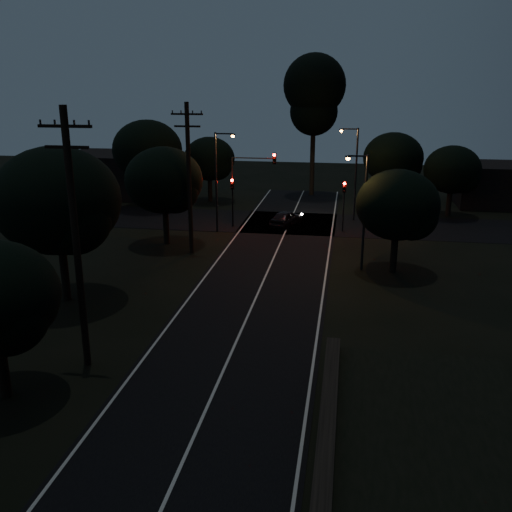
% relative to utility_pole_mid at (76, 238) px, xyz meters
% --- Properties ---
extents(road_surface, '(60.00, 70.00, 0.03)m').
position_rel_utility_pole_mid_xyz_m(road_surface, '(6.00, 16.12, -5.73)').
color(road_surface, black).
rests_on(road_surface, ground).
extents(utility_pole_mid, '(2.20, 0.30, 11.00)m').
position_rel_utility_pole_mid_xyz_m(utility_pole_mid, '(0.00, 0.00, 0.00)').
color(utility_pole_mid, black).
rests_on(utility_pole_mid, ground).
extents(utility_pole_far, '(2.20, 0.30, 10.50)m').
position_rel_utility_pole_mid_xyz_m(utility_pole_far, '(0.00, 17.00, -0.25)').
color(utility_pole_far, black).
rests_on(utility_pole_far, ground).
extents(tree_left_c, '(6.81, 6.81, 8.61)m').
position_rel_utility_pole_mid_xyz_m(tree_left_c, '(-4.26, 6.86, -0.17)').
color(tree_left_c, black).
rests_on(tree_left_c, ground).
extents(tree_left_d, '(5.75, 5.75, 7.29)m').
position_rel_utility_pole_mid_xyz_m(tree_left_d, '(-2.30, 18.88, -1.02)').
color(tree_left_d, black).
rests_on(tree_left_d, ground).
extents(tree_far_nw, '(5.11, 5.11, 6.48)m').
position_rel_utility_pole_mid_xyz_m(tree_far_nw, '(-2.82, 34.90, -1.55)').
color(tree_far_nw, black).
rests_on(tree_far_nw, ground).
extents(tree_far_w, '(6.56, 6.56, 8.36)m').
position_rel_utility_pole_mid_xyz_m(tree_far_w, '(-7.77, 30.87, -0.31)').
color(tree_far_w, black).
rests_on(tree_far_w, ground).
extents(tree_far_ne, '(5.68, 5.68, 7.18)m').
position_rel_utility_pole_mid_xyz_m(tree_far_ne, '(15.20, 34.89, -1.10)').
color(tree_far_ne, black).
rests_on(tree_far_ne, ground).
extents(tree_far_e, '(5.01, 5.01, 6.36)m').
position_rel_utility_pole_mid_xyz_m(tree_far_e, '(20.18, 31.90, -1.62)').
color(tree_far_e, black).
rests_on(tree_far_e, ground).
extents(tree_right_a, '(5.22, 5.22, 6.64)m').
position_rel_utility_pole_mid_xyz_m(tree_right_a, '(14.18, 14.89, -1.44)').
color(tree_right_a, black).
rests_on(tree_right_a, ground).
extents(tall_pine, '(6.40, 6.40, 14.56)m').
position_rel_utility_pole_mid_xyz_m(tall_pine, '(7.00, 40.00, 4.75)').
color(tall_pine, black).
rests_on(tall_pine, ground).
extents(building_left, '(10.00, 8.00, 4.40)m').
position_rel_utility_pole_mid_xyz_m(building_left, '(-14.00, 37.00, -3.54)').
color(building_left, black).
rests_on(building_left, ground).
extents(building_right, '(9.00, 7.00, 4.00)m').
position_rel_utility_pole_mid_xyz_m(building_right, '(26.00, 38.00, -3.74)').
color(building_right, black).
rests_on(building_right, ground).
extents(signal_left, '(0.28, 0.35, 4.10)m').
position_rel_utility_pole_mid_xyz_m(signal_left, '(1.40, 24.99, -2.90)').
color(signal_left, black).
rests_on(signal_left, ground).
extents(signal_right, '(0.28, 0.35, 4.10)m').
position_rel_utility_pole_mid_xyz_m(signal_right, '(10.60, 24.99, -2.90)').
color(signal_right, black).
rests_on(signal_right, ground).
extents(signal_mast, '(3.70, 0.35, 6.25)m').
position_rel_utility_pole_mid_xyz_m(signal_mast, '(3.09, 24.99, -1.40)').
color(signal_mast, black).
rests_on(signal_mast, ground).
extents(streetlight_a, '(1.66, 0.26, 8.00)m').
position_rel_utility_pole_mid_xyz_m(streetlight_a, '(0.69, 23.00, -1.10)').
color(streetlight_a, black).
rests_on(streetlight_a, ground).
extents(streetlight_b, '(1.66, 0.26, 8.00)m').
position_rel_utility_pole_mid_xyz_m(streetlight_b, '(11.31, 29.00, -1.10)').
color(streetlight_b, black).
rests_on(streetlight_b, ground).
extents(streetlight_c, '(1.46, 0.26, 7.50)m').
position_rel_utility_pole_mid_xyz_m(streetlight_c, '(11.83, 15.00, -1.39)').
color(streetlight_c, black).
rests_on(streetlight_c, ground).
extents(car, '(2.81, 4.22, 1.34)m').
position_rel_utility_pole_mid_xyz_m(car, '(5.82, 25.93, -5.07)').
color(car, black).
rests_on(car, ground).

